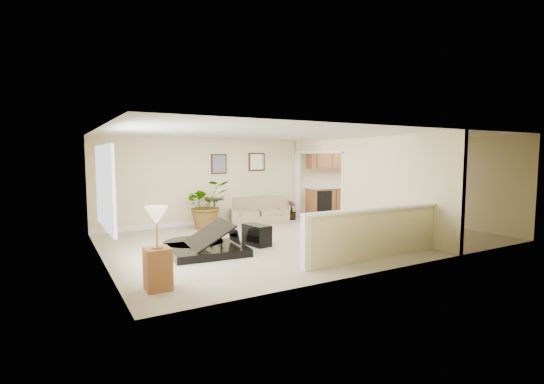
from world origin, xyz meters
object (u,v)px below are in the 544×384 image
small_plant (291,212)px  lamp_stand (157,255)px  accent_table (214,208)px  palm_plant (207,205)px  piano (203,224)px  loveseat (258,210)px  piano_bench (257,235)px

small_plant → lamp_stand: size_ratio=0.48×
accent_table → palm_plant: palm_plant is taller
small_plant → accent_table: bearing=177.5°
piano → loveseat: (2.73, 2.77, -0.22)m
piano → lamp_stand: size_ratio=1.53×
loveseat → accent_table: (-1.40, -0.02, 0.14)m
small_plant → loveseat: bearing=173.4°
piano → small_plant: piano is taller
loveseat → accent_table: loveseat is taller
small_plant → piano_bench: bearing=-134.7°
accent_table → small_plant: (2.51, -0.11, -0.25)m
accent_table → lamp_stand: size_ratio=0.63×
piano_bench → palm_plant: 2.58m
loveseat → palm_plant: bearing=-154.9°
piano_bench → accent_table: (0.06, 2.71, 0.27)m
palm_plant → accent_table: bearing=31.3°
piano_bench → small_plant: small_plant is taller
loveseat → palm_plant: 1.72m
lamp_stand → palm_plant: bearing=61.3°
piano → loveseat: 3.90m
accent_table → loveseat: bearing=0.7°
palm_plant → small_plant: size_ratio=2.24×
piano_bench → small_plant: 3.65m
piano → lamp_stand: piano is taller
piano → lamp_stand: 2.28m
piano → piano_bench: bearing=7.3°
piano_bench → accent_table: accent_table is taller
accent_table → piano: bearing=-115.8°
piano → palm_plant: 2.78m
palm_plant → small_plant: palm_plant is taller
loveseat → lamp_stand: 6.16m
palm_plant → loveseat: bearing=6.5°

